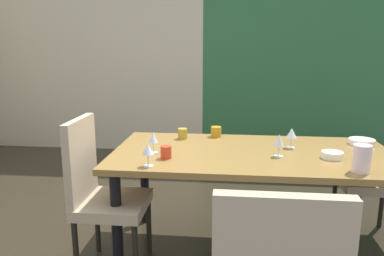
% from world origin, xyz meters
% --- Properties ---
extents(ground_plane, '(5.95, 5.36, 0.02)m').
position_xyz_m(ground_plane, '(0.00, 0.00, -0.01)').
color(ground_plane, black).
extents(back_panel_interior, '(3.18, 0.10, 2.65)m').
position_xyz_m(back_panel_interior, '(-1.39, 2.63, 1.32)').
color(back_panel_interior, beige).
rests_on(back_panel_interior, ground_plane).
extents(garden_window_panel, '(2.77, 0.10, 2.65)m').
position_xyz_m(garden_window_panel, '(1.59, 2.63, 1.32)').
color(garden_window_panel, '#2F6739').
rests_on(garden_window_panel, ground_plane).
extents(dining_table, '(1.92, 0.97, 0.76)m').
position_xyz_m(dining_table, '(0.75, 0.03, 0.68)').
color(dining_table, olive).
rests_on(dining_table, ground_plane).
extents(chair_right_far, '(0.44, 0.44, 1.03)m').
position_xyz_m(chair_right_far, '(1.74, 0.33, 0.56)').
color(chair_right_far, tan).
rests_on(chair_right_far, ground_plane).
extents(chair_left_near, '(0.45, 0.44, 1.02)m').
position_xyz_m(chair_left_near, '(-0.24, -0.27, 0.56)').
color(chair_left_near, tan).
rests_on(chair_left_near, ground_plane).
extents(wine_glass_near_shelf, '(0.07, 0.07, 0.15)m').
position_xyz_m(wine_glass_near_shelf, '(0.91, -0.07, 0.86)').
color(wine_glass_near_shelf, silver).
rests_on(wine_glass_near_shelf, dining_table).
extents(wine_glass_corner, '(0.07, 0.07, 0.14)m').
position_xyz_m(wine_glass_corner, '(0.10, -0.36, 0.86)').
color(wine_glass_corner, silver).
rests_on(wine_glass_corner, dining_table).
extents(wine_glass_left, '(0.07, 0.07, 0.15)m').
position_xyz_m(wine_glass_left, '(1.03, 0.16, 0.86)').
color(wine_glass_left, silver).
rests_on(wine_glass_left, dining_table).
extents(wine_glass_south, '(0.06, 0.06, 0.15)m').
position_xyz_m(wine_glass_south, '(0.07, -0.07, 0.86)').
color(wine_glass_south, silver).
rests_on(wine_glass_south, dining_table).
extents(serving_bowl_near_window, '(0.19, 0.19, 0.04)m').
position_xyz_m(serving_bowl_near_window, '(1.56, 0.31, 0.78)').
color(serving_bowl_near_window, white).
rests_on(serving_bowl_near_window, dining_table).
extents(serving_bowl_center, '(0.14, 0.14, 0.04)m').
position_xyz_m(serving_bowl_center, '(1.26, -0.07, 0.78)').
color(serving_bowl_center, white).
rests_on(serving_bowl_center, dining_table).
extents(cup_right, '(0.07, 0.07, 0.08)m').
position_xyz_m(cup_right, '(0.18, -0.18, 0.80)').
color(cup_right, red).
rests_on(cup_right, dining_table).
extents(cup_west, '(0.08, 0.08, 0.08)m').
position_xyz_m(cup_west, '(0.48, 0.43, 0.80)').
color(cup_west, '#BA891A').
rests_on(cup_west, dining_table).
extents(cup_front, '(0.07, 0.07, 0.08)m').
position_xyz_m(cup_front, '(0.22, 0.34, 0.80)').
color(cup_front, '#B29528').
rests_on(cup_front, dining_table).
extents(pitcher_north, '(0.12, 0.10, 0.16)m').
position_xyz_m(pitcher_north, '(1.35, -0.33, 0.84)').
color(pitcher_north, silver).
rests_on(pitcher_north, dining_table).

